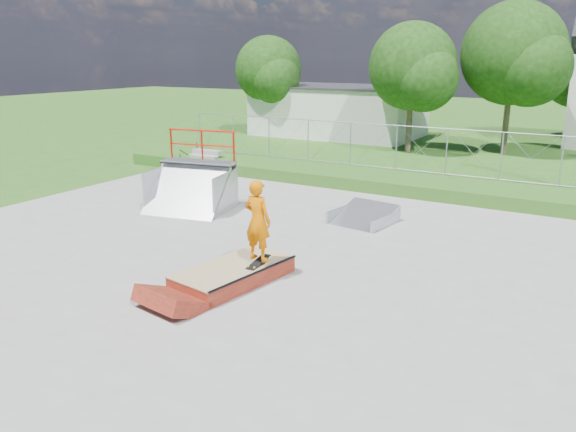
{
  "coord_description": "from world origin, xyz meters",
  "views": [
    {
      "loc": [
        7.49,
        -10.88,
        4.95
      ],
      "look_at": [
        0.73,
        0.69,
        1.1
      ],
      "focal_mm": 35.0,
      "sensor_mm": 36.0,
      "label": 1
    }
  ],
  "objects_px": {
    "quarter_pipe": "(188,173)",
    "flat_bank_ramp": "(363,216)",
    "grind_box": "(234,274)",
    "skater": "(258,224)"
  },
  "relations": [
    {
      "from": "grind_box",
      "to": "flat_bank_ramp",
      "type": "bearing_deg",
      "value": 92.48
    },
    {
      "from": "grind_box",
      "to": "quarter_pipe",
      "type": "xyz_separation_m",
      "value": [
        -4.81,
        4.25,
        1.06
      ]
    },
    {
      "from": "skater",
      "to": "flat_bank_ramp",
      "type": "bearing_deg",
      "value": -88.09
    },
    {
      "from": "quarter_pipe",
      "to": "flat_bank_ramp",
      "type": "xyz_separation_m",
      "value": [
        5.49,
        1.54,
        -1.02
      ]
    },
    {
      "from": "grind_box",
      "to": "quarter_pipe",
      "type": "height_order",
      "value": "quarter_pipe"
    },
    {
      "from": "grind_box",
      "to": "skater",
      "type": "height_order",
      "value": "skater"
    },
    {
      "from": "flat_bank_ramp",
      "to": "quarter_pipe",
      "type": "bearing_deg",
      "value": -155.68
    },
    {
      "from": "grind_box",
      "to": "skater",
      "type": "distance_m",
      "value": 1.29
    },
    {
      "from": "quarter_pipe",
      "to": "flat_bank_ramp",
      "type": "height_order",
      "value": "quarter_pipe"
    },
    {
      "from": "grind_box",
      "to": "flat_bank_ramp",
      "type": "xyz_separation_m",
      "value": [
        0.68,
        5.8,
        0.04
      ]
    }
  ]
}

